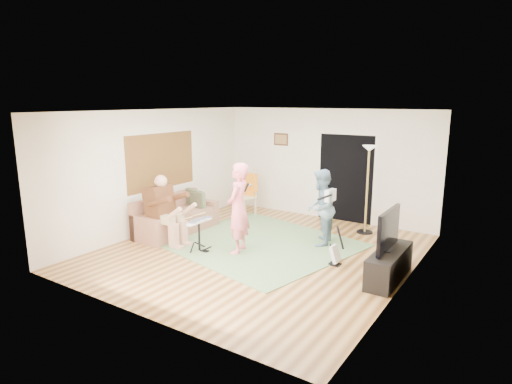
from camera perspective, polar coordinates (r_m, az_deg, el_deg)
floor at (r=8.41m, az=0.35°, el=-7.99°), size 6.00×6.00×0.00m
walls at (r=8.05m, az=0.36°, el=1.07°), size 5.50×6.00×2.70m
ceiling at (r=7.90m, az=0.37°, el=10.73°), size 6.00×6.00×0.00m
window_blinds at (r=9.90m, az=-12.48°, el=4.06°), size 0.00×2.05×2.05m
doorway at (r=10.48m, az=11.85°, el=1.76°), size 2.10×0.00×2.10m
picture_frame at (r=11.14m, az=3.35°, el=7.02°), size 0.42×0.03×0.32m
area_rug at (r=8.90m, az=0.27°, el=-6.78°), size 4.15×3.86×0.02m
sofa at (r=9.75m, az=-10.84°, el=-3.70°), size 0.82×2.00×0.81m
drummer at (r=8.94m, az=-11.84°, el=-3.31°), size 0.92×0.52×1.42m
drum_kit at (r=8.44m, az=-7.59°, el=-5.96°), size 0.36×0.64×0.65m
singer at (r=8.16m, az=-2.43°, el=-2.20°), size 0.59×0.73×1.75m
microphone at (r=7.95m, az=-1.29°, el=0.62°), size 0.06×0.06×0.24m
guitarist at (r=8.69m, az=8.61°, el=-2.09°), size 0.76×0.88×1.56m
guitar_held at (r=8.55m, az=9.88°, el=-0.44°), size 0.17×0.61×0.26m
guitar_spare at (r=7.83m, az=10.56°, el=-8.12°), size 0.26×0.24×0.73m
torchiere_lamp at (r=9.57m, az=14.70°, el=2.37°), size 0.35×0.35×1.95m
dining_chair at (r=10.92m, az=-1.38°, el=-1.15°), size 0.55×0.57×1.07m
tv_cabinet at (r=7.44m, az=17.34°, el=-9.28°), size 0.40×1.40×0.50m
television at (r=7.26m, az=17.26°, el=-4.80°), size 0.06×1.02×0.67m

